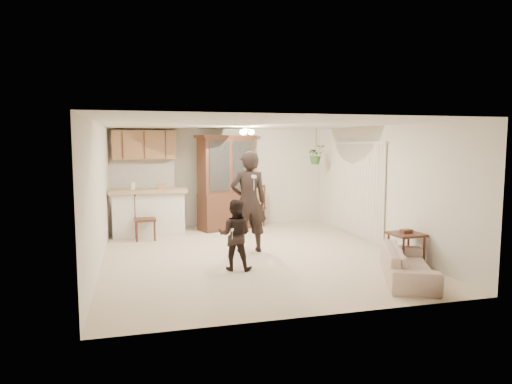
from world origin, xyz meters
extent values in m
plane|color=beige|center=(0.00, 0.00, 0.00)|extent=(6.50, 6.50, 0.00)
cube|color=silver|center=(0.00, 0.00, 2.50)|extent=(5.50, 6.50, 0.02)
cube|color=beige|center=(0.00, 3.25, 1.25)|extent=(5.50, 0.02, 2.50)
cube|color=beige|center=(0.00, -3.25, 1.25)|extent=(5.50, 0.02, 2.50)
cube|color=beige|center=(-2.75, 0.00, 1.25)|extent=(0.02, 6.50, 2.50)
cube|color=beige|center=(2.75, 0.00, 1.25)|extent=(0.02, 6.50, 2.50)
cube|color=silver|center=(-1.85, 2.35, 0.50)|extent=(1.60, 0.55, 1.00)
cube|color=tan|center=(-1.85, 2.35, 1.05)|extent=(1.75, 0.70, 0.08)
cube|color=brown|center=(-1.90, 3.07, 2.10)|extent=(1.50, 0.34, 0.70)
imported|color=#376026|center=(2.30, 2.40, 1.85)|extent=(0.43, 0.37, 0.48)
cylinder|color=black|center=(2.30, 2.40, 2.17)|extent=(0.01, 0.01, 0.65)
imported|color=beige|center=(2.00, -2.22, 0.37)|extent=(1.45, 2.01, 0.73)
imported|color=black|center=(0.01, 0.25, 0.90)|extent=(0.66, 0.44, 1.80)
imported|color=black|center=(-0.51, -0.94, 0.68)|extent=(0.80, 0.72, 1.35)
cube|color=#331A12|center=(0.05, 2.71, 0.46)|extent=(1.47, 0.96, 0.91)
cube|color=#331A12|center=(0.05, 2.71, 1.59)|extent=(1.45, 0.89, 1.37)
cube|color=silver|center=(0.05, 2.71, 1.59)|extent=(1.13, 0.40, 1.20)
cube|color=#331A12|center=(0.05, 2.71, 2.30)|extent=(1.58, 1.02, 0.07)
cube|color=#331A12|center=(2.43, -1.47, 0.57)|extent=(0.57, 0.57, 0.04)
cube|color=#331A12|center=(2.43, -1.47, 0.16)|extent=(0.48, 0.48, 0.03)
cube|color=#331A12|center=(2.43, -1.47, 0.62)|extent=(0.20, 0.14, 0.06)
cube|color=#331A12|center=(-1.95, 1.90, 0.46)|extent=(0.48, 0.48, 0.05)
cube|color=#9C854E|center=(-1.95, 1.90, 0.74)|extent=(0.34, 0.06, 0.40)
cube|color=#331A12|center=(-1.95, 1.90, 1.00)|extent=(0.42, 0.06, 0.08)
cube|color=#331A12|center=(0.28, 2.96, 0.41)|extent=(0.50, 0.50, 0.04)
cube|color=#9C854E|center=(0.28, 2.96, 0.66)|extent=(0.30, 0.11, 0.36)
cube|color=#331A12|center=(0.28, 2.96, 0.90)|extent=(0.37, 0.13, 0.07)
cube|color=#331A12|center=(0.79, 2.89, 0.48)|extent=(0.63, 0.63, 0.05)
cube|color=#9C854E|center=(0.79, 2.89, 0.77)|extent=(0.34, 0.18, 0.42)
cube|color=#331A12|center=(0.79, 2.89, 1.04)|extent=(0.42, 0.21, 0.08)
cube|color=white|center=(0.00, -0.22, 1.53)|extent=(0.06, 0.17, 0.05)
cube|color=white|center=(-0.62, -1.20, 0.74)|extent=(0.07, 0.11, 0.03)
camera|label=1|loc=(-2.11, -8.38, 2.16)|focal=32.00mm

